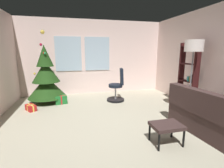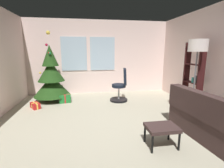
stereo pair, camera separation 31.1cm
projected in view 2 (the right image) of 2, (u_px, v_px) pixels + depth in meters
name	position (u px, v px, depth m)	size (l,w,h in m)	color
ground_plane	(113.00, 134.00, 3.27)	(5.15, 6.36, 0.10)	#A9A38C
wall_back_with_windows	(98.00, 57.00, 6.11)	(5.15, 0.12, 2.68)	silver
footstool	(162.00, 129.00, 2.71)	(0.51, 0.39, 0.36)	#392826
holiday_tree	(51.00, 78.00, 5.19)	(1.14, 1.14, 2.18)	#4C331E
gift_box_red	(35.00, 106.00, 4.57)	(0.34, 0.38, 0.16)	red
gift_box_green	(65.00, 98.00, 5.10)	(0.38, 0.32, 0.25)	#1E722D
office_chair	(121.00, 88.00, 5.19)	(0.56, 0.56, 1.04)	black
bookshelf	(193.00, 80.00, 4.42)	(0.18, 0.64, 1.81)	#341213
floor_lamp	(198.00, 50.00, 3.80)	(0.43, 0.43, 1.84)	slate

